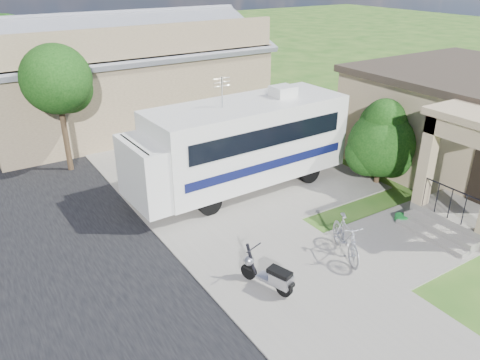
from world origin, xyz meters
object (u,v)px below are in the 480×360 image
scooter (270,275)px  garden_hose (401,219)px  motorhome (240,142)px  shrub (381,141)px  bicycle (346,240)px

scooter → garden_hose: 5.23m
motorhome → shrub: motorhome is taller
motorhome → scooter: motorhome is taller
shrub → garden_hose: 3.13m
bicycle → garden_hose: bearing=32.4°
scooter → bicycle: size_ratio=0.80×
shrub → motorhome: bearing=152.9°
garden_hose → shrub: bearing=57.9°
shrub → garden_hose: bearing=-122.1°
garden_hose → bicycle: bearing=-170.6°
bicycle → scooter: bearing=-155.8°
shrub → garden_hose: size_ratio=7.70×
scooter → bicycle: 2.43m
bicycle → shrub: bearing=56.5°
motorhome → shrub: (4.25, -2.18, -0.11)m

